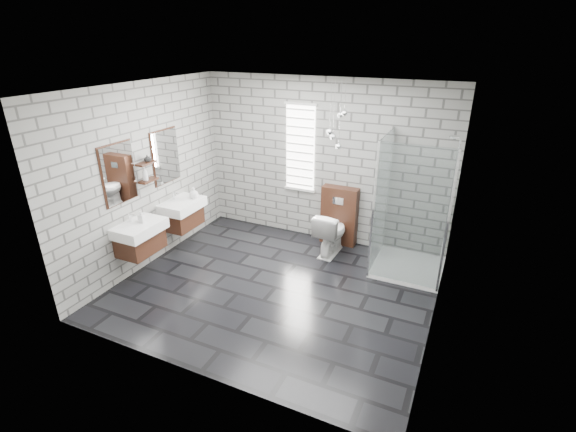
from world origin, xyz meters
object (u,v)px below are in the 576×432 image
Objects in this scene: vanity_right at (180,206)px; cistern_panel at (339,216)px; vanity_left at (138,229)px; shower_enclosure at (403,241)px; toilet at (331,233)px.

vanity_right is 2.60m from cistern_panel.
cistern_panel is (2.26, 2.21, -0.26)m from vanity_left.
cistern_panel is at bearing 29.14° from vanity_right.
vanity_right is at bearing 90.00° from vanity_left.
toilet is (-1.14, 0.12, -0.14)m from shower_enclosure.
vanity_right is 3.50m from shower_enclosure.
vanity_right is (0.00, 0.95, 0.00)m from vanity_left.
vanity_left is 0.95m from vanity_right.
vanity_left is at bearing -135.63° from cistern_panel.
shower_enclosure reaches higher than vanity_right.
vanity_left is 1.57× the size of cistern_panel.
shower_enclosure is at bearing 26.48° from vanity_left.
vanity_right is 1.57× the size of cistern_panel.
cistern_panel is 0.49× the size of shower_enclosure.
vanity_right is 2.45m from toilet.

